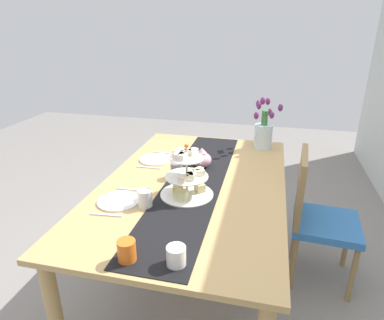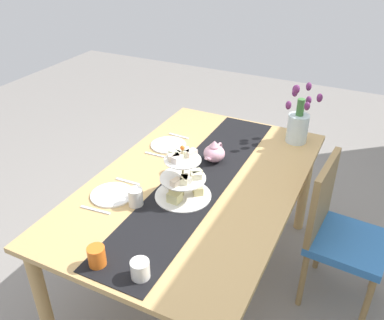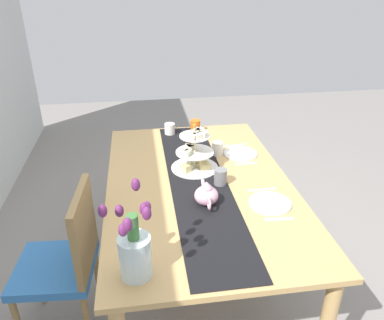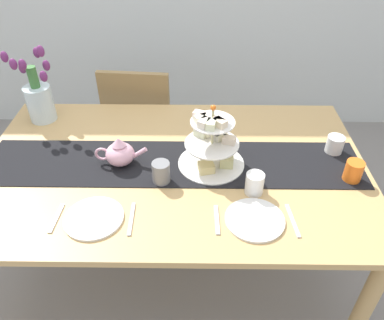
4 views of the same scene
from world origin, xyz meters
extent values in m
plane|color=gray|center=(0.00, 0.00, 0.00)|extent=(8.00, 8.00, 0.00)
cube|color=tan|center=(0.00, 0.00, 0.75)|extent=(1.76, 1.09, 0.03)
cylinder|color=tan|center=(0.81, -0.47, 0.37)|extent=(0.07, 0.07, 0.74)
cylinder|color=tan|center=(-0.81, 0.47, 0.37)|extent=(0.07, 0.07, 0.74)
cylinder|color=tan|center=(0.81, 0.47, 0.37)|extent=(0.07, 0.07, 0.74)
cylinder|color=olive|center=(-0.06, 1.01, 0.21)|extent=(0.04, 0.04, 0.41)
cylinder|color=olive|center=(-0.42, 1.04, 0.21)|extent=(0.04, 0.04, 0.41)
cylinder|color=olive|center=(-0.09, 0.65, 0.21)|extent=(0.04, 0.04, 0.41)
cylinder|color=olive|center=(-0.44, 0.68, 0.21)|extent=(0.04, 0.04, 0.41)
cube|color=#3370B7|center=(-0.25, 0.84, 0.43)|extent=(0.45, 0.45, 0.05)
cube|color=olive|center=(-0.27, 0.66, 0.69)|extent=(0.42, 0.07, 0.45)
cube|color=black|center=(0.00, 0.01, 0.77)|extent=(1.71, 0.34, 0.00)
cylinder|color=beige|center=(0.17, 0.00, 0.91)|extent=(0.01, 0.01, 0.28)
cylinder|color=white|center=(0.17, 0.00, 0.77)|extent=(0.30, 0.30, 0.01)
cylinder|color=white|center=(0.17, 0.00, 0.88)|extent=(0.24, 0.24, 0.01)
cylinder|color=white|center=(0.17, 0.00, 0.99)|extent=(0.19, 0.19, 0.01)
cube|color=beige|center=(0.24, -0.01, 0.80)|extent=(0.06, 0.07, 0.05)
cube|color=#DED089|center=(0.13, 0.06, 0.80)|extent=(0.07, 0.07, 0.05)
cube|color=#E2CB83|center=(0.15, -0.06, 0.80)|extent=(0.08, 0.07, 0.04)
cube|color=beige|center=(0.25, 0.00, 0.90)|extent=(0.06, 0.05, 0.03)
cube|color=#F0E7BA|center=(0.21, 0.03, 0.90)|extent=(0.06, 0.05, 0.03)
cube|color=silver|center=(0.20, 0.03, 0.90)|extent=(0.06, 0.07, 0.03)
cube|color=beige|center=(0.15, 0.07, 0.90)|extent=(0.06, 0.07, 0.03)
cube|color=beige|center=(0.12, 0.05, 0.90)|extent=(0.07, 0.06, 0.03)
cube|color=silver|center=(0.12, 0.02, 1.01)|extent=(0.07, 0.06, 0.03)
cube|color=#EDE5C5|center=(0.13, -0.01, 1.01)|extent=(0.07, 0.06, 0.03)
cube|color=silver|center=(0.14, -0.04, 1.01)|extent=(0.06, 0.07, 0.03)
cube|color=beige|center=(0.16, -0.05, 1.01)|extent=(0.05, 0.06, 0.03)
cube|color=beige|center=(0.20, -0.04, 1.01)|extent=(0.06, 0.07, 0.03)
cube|color=silver|center=(0.20, -0.02, 1.01)|extent=(0.06, 0.05, 0.03)
sphere|color=orange|center=(0.17, 0.00, 1.06)|extent=(0.02, 0.02, 0.02)
ellipsoid|color=#E5A8BC|center=(-0.24, 0.00, 0.82)|extent=(0.13, 0.13, 0.10)
cone|color=#E5A8BC|center=(-0.24, 0.00, 0.89)|extent=(0.06, 0.06, 0.04)
cylinder|color=#E5A8BC|center=(-0.15, 0.00, 0.83)|extent=(0.07, 0.02, 0.06)
torus|color=#E5A8BC|center=(-0.32, 0.00, 0.82)|extent=(0.07, 0.01, 0.07)
cylinder|color=silver|center=(-0.71, 0.38, 0.86)|extent=(0.14, 0.14, 0.19)
cylinder|color=#3D7538|center=(-0.71, 0.38, 1.01)|extent=(0.05, 0.05, 0.12)
ellipsoid|color=#6B2860|center=(-0.63, 0.36, 1.15)|extent=(0.04, 0.04, 0.06)
ellipsoid|color=#6B2860|center=(-0.65, 0.43, 1.05)|extent=(0.04, 0.04, 0.06)
ellipsoid|color=#6B2860|center=(-0.71, 0.49, 1.09)|extent=(0.04, 0.04, 0.06)
ellipsoid|color=#6B2860|center=(-0.77, 0.42, 1.04)|extent=(0.04, 0.04, 0.06)
ellipsoid|color=#6B2860|center=(-0.83, 0.39, 1.11)|extent=(0.04, 0.04, 0.06)
ellipsoid|color=#6B2860|center=(-0.76, 0.32, 1.10)|extent=(0.04, 0.04, 0.06)
ellipsoid|color=#6B2860|center=(-0.72, 0.33, 1.10)|extent=(0.04, 0.04, 0.06)
ellipsoid|color=#6B2860|center=(-0.63, 0.32, 1.04)|extent=(0.04, 0.04, 0.06)
cylinder|color=white|center=(0.76, 0.10, 0.81)|extent=(0.08, 0.08, 0.08)
cylinder|color=white|center=(-0.29, -0.34, 0.77)|extent=(0.23, 0.23, 0.01)
cube|color=silver|center=(-0.43, -0.34, 0.77)|extent=(0.02, 0.15, 0.01)
cube|color=silver|center=(-0.14, -0.34, 0.77)|extent=(0.02, 0.17, 0.01)
cylinder|color=white|center=(0.33, -0.34, 0.77)|extent=(0.23, 0.23, 0.01)
cube|color=silver|center=(0.19, -0.34, 0.77)|extent=(0.02, 0.15, 0.01)
cube|color=silver|center=(0.48, -0.34, 0.77)|extent=(0.03, 0.17, 0.01)
cylinder|color=slate|center=(-0.04, -0.12, 0.82)|extent=(0.08, 0.08, 0.09)
cylinder|color=white|center=(0.35, -0.18, 0.81)|extent=(0.08, 0.08, 0.09)
cylinder|color=orange|center=(0.78, -0.10, 0.81)|extent=(0.08, 0.08, 0.09)
camera|label=1|loc=(1.80, 0.42, 1.67)|focal=31.38mm
camera|label=2|loc=(1.75, 0.83, 2.05)|focal=38.54mm
camera|label=3|loc=(-1.92, 0.33, 1.91)|focal=35.26mm
camera|label=4|loc=(0.10, -1.35, 1.84)|focal=35.53mm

